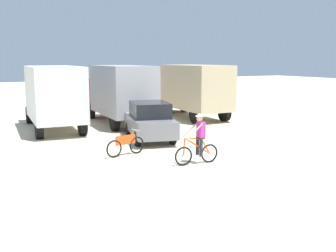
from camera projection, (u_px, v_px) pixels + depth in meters
ground_plane at (224, 177)px, 12.46m from camera, size 120.00×120.00×0.00m
box_truck_white_box at (53, 94)px, 20.73m from camera, size 2.85×6.90×3.35m
box_truck_grey_hauler at (119, 91)px, 22.76m from camera, size 2.76×6.87×3.35m
box_truck_tan_camper at (191, 88)px, 25.08m from camera, size 2.55×6.81×3.35m
sedan_parked at (149, 121)px, 18.25m from camera, size 2.74×4.50×1.76m
cyclist_orange_shirt at (198, 141)px, 13.96m from camera, size 1.73×0.52×1.82m
bicycle_spare at (126, 145)px, 15.27m from camera, size 1.71×0.54×0.97m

